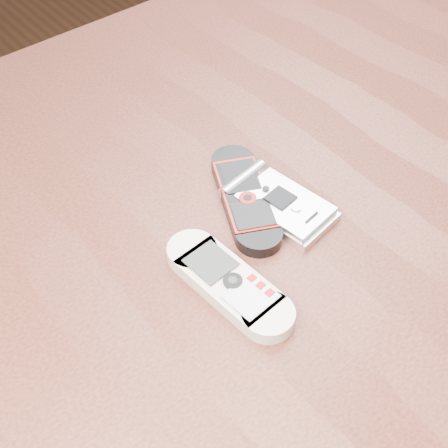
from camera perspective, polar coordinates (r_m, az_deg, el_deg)
table at (r=0.66m, az=-0.34°, el=-7.01°), size 1.20×0.80×0.75m
nokia_white at (r=0.53m, az=0.40°, el=-5.40°), size 0.05×0.14×0.02m
nokia_black_red at (r=0.60m, az=1.95°, el=2.49°), size 0.10×0.15×0.01m
motorola_razr at (r=0.59m, az=5.36°, el=1.78°), size 0.07×0.12×0.02m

